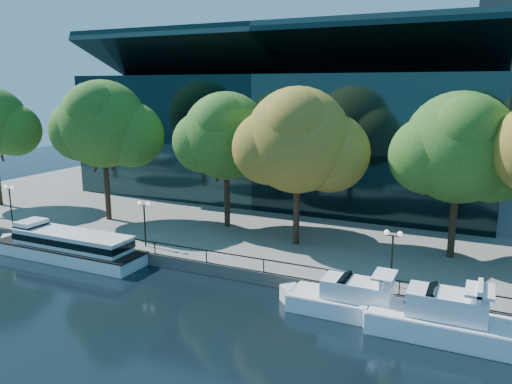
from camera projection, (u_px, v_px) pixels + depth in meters
The scene contains 14 objects.
ground at pixel (185, 288), 37.12m from camera, with size 160.00×160.00×0.00m, color black.
promenade at pixel (328, 191), 69.27m from camera, with size 90.00×67.08×1.00m.
railing at pixel (206, 251), 39.59m from camera, with size 88.20×0.08×0.99m.
convention_building at pixel (290, 135), 65.18m from camera, with size 50.00×24.57×21.43m.
tour_boat at pixel (65, 245), 43.23m from camera, with size 15.78×3.52×2.99m.
cruiser_near at pixel (358, 302), 32.46m from camera, with size 10.96×2.82×3.18m.
cruiser_far at pixel (446, 320), 29.57m from camera, with size 11.21×3.11×3.66m.
tree_1 at pixel (104, 126), 50.44m from camera, with size 11.10×9.10×14.41m.
tree_2 at pixel (228, 138), 47.98m from camera, with size 10.60×8.69×13.28m.
tree_3 at pixel (299, 143), 42.33m from camera, with size 11.37×9.32×13.77m.
tree_4 at pixel (461, 150), 38.93m from camera, with size 10.99×9.01×13.42m.
lamp_0 at pixel (10, 196), 49.97m from camera, with size 1.26×0.36×4.03m.
lamp_1 at pixel (144, 213), 43.12m from camera, with size 1.26×0.36×4.03m.
lamp_2 at pixel (393, 245), 34.42m from camera, with size 1.26×0.36×4.03m.
Camera 1 is at (19.51, -29.31, 14.75)m, focal length 35.00 mm.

